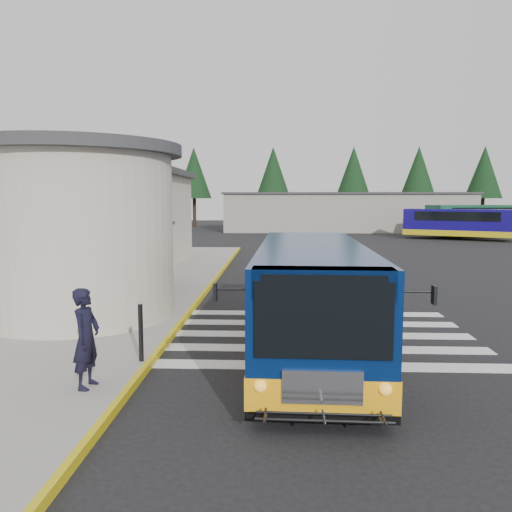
{
  "coord_description": "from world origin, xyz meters",
  "views": [
    {
      "loc": [
        -1.42,
        -13.28,
        3.44
      ],
      "look_at": [
        -1.97,
        -0.5,
        1.99
      ],
      "focal_mm": 35.0,
      "sensor_mm": 36.0,
      "label": 1
    }
  ],
  "objects_px": {
    "far_bus_a": "(458,223)",
    "transit_bus": "(311,302)",
    "far_bus_b": "(481,219)",
    "pedestrian_b": "(41,304)",
    "pedestrian_a": "(86,338)",
    "bollard": "(141,333)"
  },
  "relations": [
    {
      "from": "far_bus_a",
      "to": "transit_bus",
      "type": "bearing_deg",
      "value": -177.37
    },
    {
      "from": "transit_bus",
      "to": "far_bus_b",
      "type": "height_order",
      "value": "far_bus_b"
    },
    {
      "from": "pedestrian_b",
      "to": "far_bus_a",
      "type": "bearing_deg",
      "value": 116.14
    },
    {
      "from": "pedestrian_a",
      "to": "pedestrian_b",
      "type": "bearing_deg",
      "value": 41.93
    },
    {
      "from": "pedestrian_a",
      "to": "far_bus_a",
      "type": "bearing_deg",
      "value": -22.18
    },
    {
      "from": "transit_bus",
      "to": "far_bus_a",
      "type": "relative_size",
      "value": 0.98
    },
    {
      "from": "bollard",
      "to": "pedestrian_a",
      "type": "bearing_deg",
      "value": -110.91
    },
    {
      "from": "pedestrian_a",
      "to": "far_bus_b",
      "type": "bearing_deg",
      "value": -23.92
    },
    {
      "from": "bollard",
      "to": "pedestrian_b",
      "type": "bearing_deg",
      "value": 148.3
    },
    {
      "from": "far_bus_a",
      "to": "far_bus_b",
      "type": "relative_size",
      "value": 0.87
    },
    {
      "from": "bollard",
      "to": "far_bus_b",
      "type": "distance_m",
      "value": 42.98
    },
    {
      "from": "transit_bus",
      "to": "pedestrian_a",
      "type": "relative_size",
      "value": 4.96
    },
    {
      "from": "pedestrian_a",
      "to": "bollard",
      "type": "bearing_deg",
      "value": -15.0
    },
    {
      "from": "pedestrian_a",
      "to": "far_bus_a",
      "type": "relative_size",
      "value": 0.2
    },
    {
      "from": "far_bus_b",
      "to": "pedestrian_b",
      "type": "bearing_deg",
      "value": 132.47
    },
    {
      "from": "pedestrian_b",
      "to": "transit_bus",
      "type": "bearing_deg",
      "value": 53.7
    },
    {
      "from": "pedestrian_b",
      "to": "bollard",
      "type": "bearing_deg",
      "value": 27.94
    },
    {
      "from": "pedestrian_a",
      "to": "far_bus_b",
      "type": "height_order",
      "value": "far_bus_b"
    },
    {
      "from": "far_bus_a",
      "to": "far_bus_b",
      "type": "height_order",
      "value": "far_bus_b"
    },
    {
      "from": "pedestrian_a",
      "to": "bollard",
      "type": "height_order",
      "value": "pedestrian_a"
    },
    {
      "from": "transit_bus",
      "to": "far_bus_b",
      "type": "xyz_separation_m",
      "value": [
        18.04,
        36.02,
        0.48
      ]
    },
    {
      "from": "far_bus_a",
      "to": "far_bus_b",
      "type": "bearing_deg",
      "value": -18.24
    }
  ]
}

